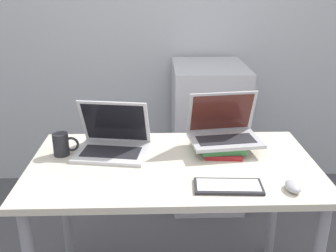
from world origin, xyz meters
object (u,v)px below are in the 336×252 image
(mouse, at_px, (293,186))
(mug, at_px, (62,144))
(laptop_left, at_px, (113,142))
(mini_fridge, at_px, (207,135))
(wireless_keyboard, at_px, (228,186))
(book_stack, at_px, (221,145))
(laptop_on_books, at_px, (224,130))

(mouse, distance_m, mug, 1.05)
(laptop_left, bearing_deg, mini_fridge, 56.27)
(wireless_keyboard, bearing_deg, mug, 155.65)
(laptop_left, xyz_separation_m, book_stack, (0.52, 0.00, -0.03))
(book_stack, distance_m, laptop_on_books, 0.07)
(laptop_on_books, height_order, mouse, laptop_on_books)
(wireless_keyboard, bearing_deg, laptop_on_books, 84.10)
(book_stack, height_order, mouse, book_stack)
(wireless_keyboard, relative_size, mini_fridge, 0.28)
(laptop_on_books, relative_size, mini_fridge, 0.36)
(laptop_on_books, bearing_deg, book_stack, -123.61)
(mouse, relative_size, mug, 0.79)
(wireless_keyboard, bearing_deg, laptop_left, 143.93)
(mug, distance_m, mini_fridge, 1.24)
(book_stack, xyz_separation_m, mini_fridge, (0.05, 0.85, -0.30))
(mug, bearing_deg, laptop_on_books, 3.69)
(laptop_left, distance_m, mug, 0.24)
(laptop_left, distance_m, book_stack, 0.52)
(laptop_on_books, height_order, wireless_keyboard, laptop_on_books)
(laptop_left, height_order, mug, laptop_left)
(book_stack, xyz_separation_m, laptop_on_books, (0.01, 0.02, 0.07))
(book_stack, height_order, mug, mug)
(wireless_keyboard, bearing_deg, mini_fridge, 86.49)
(laptop_on_books, distance_m, wireless_keyboard, 0.39)
(laptop_left, bearing_deg, book_stack, 0.11)
(laptop_on_books, xyz_separation_m, mouse, (0.21, -0.41, -0.08))
(laptop_on_books, height_order, mini_fridge, laptop_on_books)
(wireless_keyboard, bearing_deg, book_stack, 85.77)
(laptop_on_books, bearing_deg, mini_fridge, 87.59)
(laptop_left, relative_size, book_stack, 1.40)
(book_stack, bearing_deg, mini_fridge, 86.80)
(wireless_keyboard, distance_m, mouse, 0.25)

